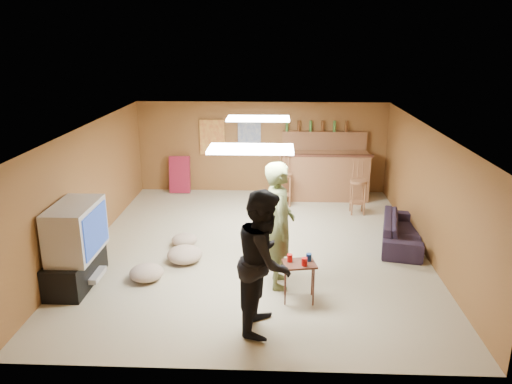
{
  "coord_description": "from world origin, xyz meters",
  "views": [
    {
      "loc": [
        0.36,
        -8.37,
        3.69
      ],
      "look_at": [
        0.0,
        0.2,
        1.0
      ],
      "focal_mm": 35.0,
      "sensor_mm": 36.0,
      "label": 1
    }
  ],
  "objects_px": {
    "tv_body": "(76,230)",
    "person_black": "(265,261)",
    "tray_table": "(299,281)",
    "person_olive": "(279,225)",
    "bar_counter": "(325,176)",
    "sofa": "(402,231)"
  },
  "relations": [
    {
      "from": "person_olive",
      "to": "sofa",
      "type": "bearing_deg",
      "value": -58.31
    },
    {
      "from": "tv_body",
      "to": "tray_table",
      "type": "distance_m",
      "value": 3.43
    },
    {
      "from": "tv_body",
      "to": "tray_table",
      "type": "xyz_separation_m",
      "value": [
        3.36,
        -0.36,
        -0.6
      ]
    },
    {
      "from": "bar_counter",
      "to": "sofa",
      "type": "distance_m",
      "value": 2.94
    },
    {
      "from": "person_black",
      "to": "tray_table",
      "type": "height_order",
      "value": "person_black"
    },
    {
      "from": "person_olive",
      "to": "person_black",
      "type": "height_order",
      "value": "person_olive"
    },
    {
      "from": "tv_body",
      "to": "person_black",
      "type": "distance_m",
      "value": 3.06
    },
    {
      "from": "bar_counter",
      "to": "person_olive",
      "type": "distance_m",
      "value": 4.48
    },
    {
      "from": "tv_body",
      "to": "bar_counter",
      "type": "relative_size",
      "value": 0.55
    },
    {
      "from": "tray_table",
      "to": "person_black",
      "type": "bearing_deg",
      "value": -124.66
    },
    {
      "from": "person_black",
      "to": "tray_table",
      "type": "xyz_separation_m",
      "value": [
        0.48,
        0.7,
        -0.65
      ]
    },
    {
      "from": "bar_counter",
      "to": "person_olive",
      "type": "bearing_deg",
      "value": -104.05
    },
    {
      "from": "tv_body",
      "to": "person_black",
      "type": "height_order",
      "value": "person_black"
    },
    {
      "from": "bar_counter",
      "to": "person_olive",
      "type": "relative_size",
      "value": 1.02
    },
    {
      "from": "person_olive",
      "to": "person_black",
      "type": "xyz_separation_m",
      "value": [
        -0.19,
        -1.18,
        -0.03
      ]
    },
    {
      "from": "person_olive",
      "to": "person_black",
      "type": "relative_size",
      "value": 1.04
    },
    {
      "from": "bar_counter",
      "to": "tray_table",
      "type": "xyz_separation_m",
      "value": [
        -0.79,
        -4.81,
        -0.25
      ]
    },
    {
      "from": "tv_body",
      "to": "bar_counter",
      "type": "xyz_separation_m",
      "value": [
        4.15,
        4.45,
        -0.35
      ]
    },
    {
      "from": "bar_counter",
      "to": "sofa",
      "type": "bearing_deg",
      "value": -65.82
    },
    {
      "from": "person_black",
      "to": "tray_table",
      "type": "relative_size",
      "value": 3.2
    },
    {
      "from": "tv_body",
      "to": "tray_table",
      "type": "height_order",
      "value": "tv_body"
    },
    {
      "from": "tv_body",
      "to": "person_olive",
      "type": "height_order",
      "value": "person_olive"
    }
  ]
}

